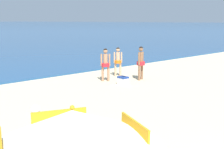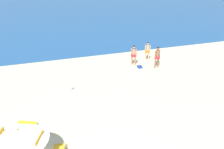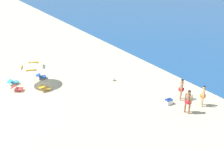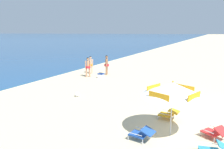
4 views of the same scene
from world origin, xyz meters
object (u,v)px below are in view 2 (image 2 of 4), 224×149
(beach_umbrella_striped_main, at_px, (19,135))
(beach_ball, at_px, (71,87))
(lounge_chair_under_umbrella, at_px, (59,149))
(person_wading_in, at_px, (148,50))
(cooler_box, at_px, (140,69))
(person_standing_near_shore, at_px, (134,54))
(person_standing_beside, at_px, (157,56))

(beach_umbrella_striped_main, distance_m, beach_ball, 6.80)
(lounge_chair_under_umbrella, distance_m, person_wading_in, 12.02)
(cooler_box, bearing_deg, beach_ball, -167.02)
(lounge_chair_under_umbrella, bearing_deg, person_standing_near_shore, 50.21)
(beach_umbrella_striped_main, bearing_deg, beach_ball, 65.03)
(beach_umbrella_striped_main, height_order, lounge_chair_under_umbrella, beach_umbrella_striped_main)
(person_standing_near_shore, bearing_deg, person_wading_in, 22.09)
(lounge_chair_under_umbrella, xyz_separation_m, person_wading_in, (8.25, 8.72, 0.65))
(person_standing_beside, distance_m, cooler_box, 1.75)
(beach_ball, bearing_deg, person_standing_near_shore, 24.56)
(person_wading_in, distance_m, beach_ball, 7.61)
(lounge_chair_under_umbrella, distance_m, beach_ball, 5.80)
(person_standing_near_shore, bearing_deg, cooler_box, -88.08)
(person_standing_near_shore, relative_size, cooler_box, 3.27)
(lounge_chair_under_umbrella, height_order, person_standing_beside, person_standing_beside)
(person_wading_in, xyz_separation_m, cooler_box, (-1.44, -1.82, -0.73))
(beach_umbrella_striped_main, xyz_separation_m, person_standing_near_shore, (8.22, 8.47, -0.77))
(beach_umbrella_striped_main, distance_m, person_wading_in, 13.31)
(person_wading_in, bearing_deg, cooler_box, -128.36)
(person_wading_in, bearing_deg, person_standing_beside, -86.84)
(lounge_chair_under_umbrella, height_order, person_standing_near_shore, person_standing_near_shore)
(person_standing_beside, distance_m, person_wading_in, 1.61)
(lounge_chair_under_umbrella, height_order, cooler_box, lounge_chair_under_umbrella)
(person_standing_near_shore, bearing_deg, person_standing_beside, -32.65)
(beach_umbrella_striped_main, relative_size, person_standing_beside, 1.77)
(lounge_chair_under_umbrella, bearing_deg, beach_umbrella_striped_main, -166.55)
(person_standing_beside, bearing_deg, beach_ball, -168.12)
(beach_umbrella_striped_main, distance_m, cooler_box, 11.10)
(beach_ball, bearing_deg, lounge_chair_under_umbrella, -103.33)
(beach_ball, bearing_deg, beach_umbrella_striped_main, -114.97)
(person_standing_beside, xyz_separation_m, cooler_box, (-1.53, -0.21, -0.81))
(beach_umbrella_striped_main, bearing_deg, lounge_chair_under_umbrella, 13.45)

